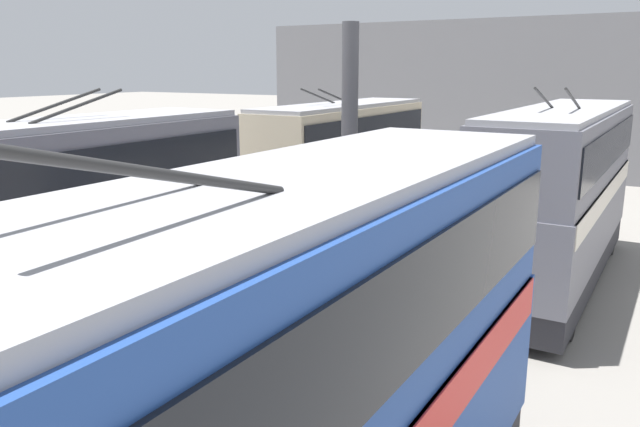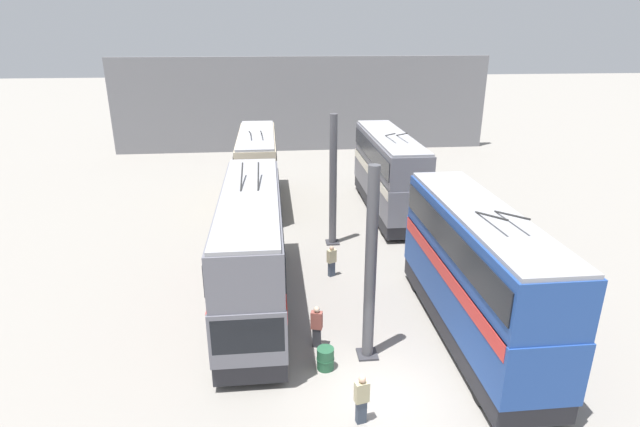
{
  "view_description": "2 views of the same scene",
  "coord_description": "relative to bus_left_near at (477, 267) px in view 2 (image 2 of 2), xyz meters",
  "views": [
    {
      "loc": [
        -1.03,
        -7.18,
        6.11
      ],
      "look_at": [
        12.95,
        1.14,
        2.31
      ],
      "focal_mm": 35.0,
      "sensor_mm": 36.0,
      "label": 1
    },
    {
      "loc": [
        -12.95,
        3.26,
        11.2
      ],
      "look_at": [
        10.57,
        0.89,
        2.48
      ],
      "focal_mm": 28.0,
      "sensor_mm": 36.0,
      "label": 2
    }
  ],
  "objects": [
    {
      "name": "ground_plane",
      "position": [
        -2.98,
        4.17,
        -2.94
      ],
      "size": [
        240.0,
        240.0,
        0.0
      ],
      "primitive_type": "plane",
      "color": "gray"
    },
    {
      "name": "depot_back_wall",
      "position": [
        32.65,
        4.17,
        1.5
      ],
      "size": [
        0.5,
        36.0,
        8.89
      ],
      "color": "slate",
      "rests_on": "ground_plane"
    },
    {
      "name": "support_column_near",
      "position": [
        -0.85,
        4.17,
        0.52
      ],
      "size": [
        0.73,
        0.73,
        7.18
      ],
      "color": "#4C4C51",
      "rests_on": "ground_plane"
    },
    {
      "name": "support_column_far",
      "position": [
        9.45,
        4.17,
        0.52
      ],
      "size": [
        0.73,
        0.73,
        7.18
      ],
      "color": "#4C4C51",
      "rests_on": "ground_plane"
    },
    {
      "name": "bus_left_near",
      "position": [
        0.0,
        0.0,
        0.0
      ],
      "size": [
        10.41,
        2.54,
        5.81
      ],
      "color": "black",
      "rests_on": "ground_plane"
    },
    {
      "name": "bus_left_far",
      "position": [
        14.26,
        -0.0,
        -0.07
      ],
      "size": [
        10.91,
        2.54,
        5.68
      ],
      "color": "black",
      "rests_on": "ground_plane"
    },
    {
      "name": "bus_right_mid",
      "position": [
        3.22,
        8.35,
        -0.08
      ],
      "size": [
        11.46,
        2.54,
        5.68
      ],
      "color": "black",
      "rests_on": "ground_plane"
    },
    {
      "name": "bus_right_far",
      "position": [
        16.77,
        8.35,
        -0.19
      ],
      "size": [
        9.78,
        2.54,
        5.45
      ],
      "color": "black",
      "rests_on": "ground_plane"
    },
    {
      "name": "person_by_right_row",
      "position": [
        -0.11,
        5.96,
        -2.04
      ],
      "size": [
        0.35,
        0.47,
        1.7
      ],
      "rotation": [
        0.0,
        0.0,
        2.86
      ],
      "color": "#2D2D33",
      "rests_on": "ground_plane"
    },
    {
      "name": "person_aisle_foreground",
      "position": [
        -4.09,
        4.99,
        -2.06
      ],
      "size": [
        0.33,
        0.46,
        1.67
      ],
      "rotation": [
        0.0,
        0.0,
        3.36
      ],
      "color": "#384251",
      "rests_on": "ground_plane"
    },
    {
      "name": "person_aisle_midway",
      "position": [
        5.52,
        4.71,
        -2.11
      ],
      "size": [
        0.39,
        0.48,
        1.58
      ],
      "rotation": [
        0.0,
        0.0,
        0.43
      ],
      "color": "#384251",
      "rests_on": "ground_plane"
    },
    {
      "name": "oil_drum",
      "position": [
        -1.43,
        5.78,
        -2.54
      ],
      "size": [
        0.63,
        0.63,
        0.81
      ],
      "color": "#235638",
      "rests_on": "ground_plane"
    }
  ]
}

